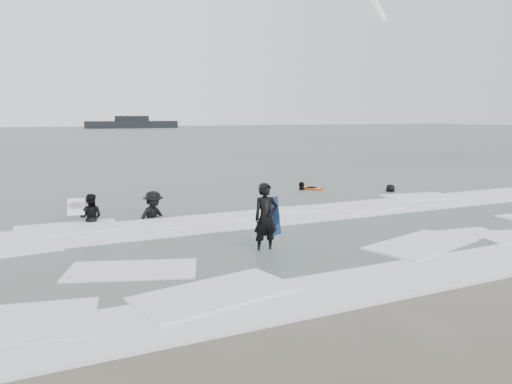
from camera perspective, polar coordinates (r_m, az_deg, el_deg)
name	(u,v)px	position (r m, az deg, el deg)	size (l,w,h in m)	color
ground	(357,276)	(10.87, 11.42, -9.37)	(320.00, 320.00, 0.00)	brown
sea	(63,136)	(88.54, -21.20, 5.96)	(320.00, 320.00, 0.00)	#47544C
surfer_centre	(266,252)	(12.44, 1.12, -6.87)	(0.64, 0.42, 1.75)	black
surfer_wading	(91,224)	(16.41, -18.33, -3.50)	(0.73, 0.57, 1.51)	black
surfer_breaker	(154,219)	(16.62, -11.64, -3.08)	(1.15, 0.66, 1.79)	black
surfer_right_near	(302,191)	(22.54, 5.26, 0.13)	(0.92, 0.38, 1.57)	black
surfer_right_far	(390,193)	(22.69, 15.09, -0.08)	(0.74, 0.48, 1.52)	black
surf_foam	(276,236)	(13.88, 2.29, -5.06)	(30.03, 9.06, 0.09)	white
bodyboards	(230,200)	(16.94, -3.04, -0.98)	(11.13, 9.03, 1.25)	#10264B
vessel_horizon	(132,124)	(142.66, -13.98, 7.58)	(24.76, 4.42, 3.36)	black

